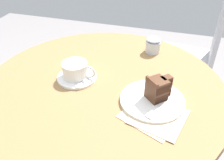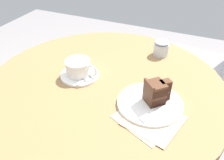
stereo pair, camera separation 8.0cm
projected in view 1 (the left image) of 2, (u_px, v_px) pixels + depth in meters
name	position (u px, v px, depth m)	size (l,w,h in m)	color
cafe_table	(104.00, 106.00, 0.92)	(0.87, 0.87, 0.73)	olive
saucer	(77.00, 77.00, 0.88)	(0.15, 0.15, 0.01)	white
coffee_cup	(76.00, 69.00, 0.86)	(0.13, 0.09, 0.06)	white
teaspoon	(82.00, 83.00, 0.84)	(0.04, 0.10, 0.00)	silver
cake_plate	(152.00, 100.00, 0.77)	(0.21, 0.21, 0.01)	white
cake_slice	(158.00, 89.00, 0.75)	(0.08, 0.08, 0.08)	#381E14
fork	(158.00, 110.00, 0.72)	(0.08, 0.12, 0.00)	silver
napkin	(155.00, 115.00, 0.72)	(0.22, 0.21, 0.00)	beige
cafe_chair	(196.00, 52.00, 1.47)	(0.42, 0.42, 0.86)	#BCBCC1
sugar_pot	(153.00, 45.00, 1.03)	(0.06, 0.06, 0.07)	silver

